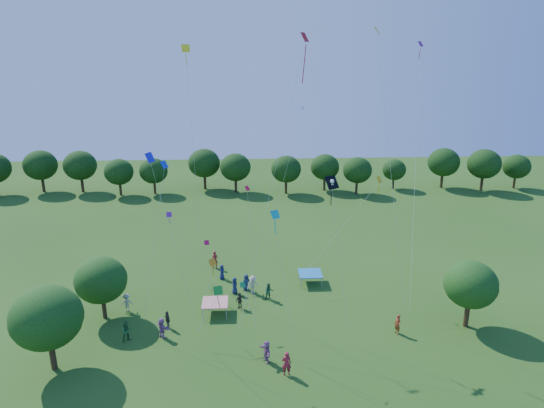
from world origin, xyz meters
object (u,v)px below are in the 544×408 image
at_px(near_tree_west, 47,318).
at_px(tent_red_stripe, 215,303).
at_px(near_tree_north, 101,280).
at_px(red_high_kite, 295,87).
at_px(tent_blue, 310,273).
at_px(near_tree_east, 471,285).
at_px(pirate_kite, 332,186).

xyz_separation_m(near_tree_west, tent_red_stripe, (11.06, 7.12, -3.10)).
height_order(near_tree_north, red_high_kite, red_high_kite).
bearing_deg(red_high_kite, tent_red_stripe, -174.17).
xyz_separation_m(near_tree_west, tent_blue, (19.98, 12.37, -3.10)).
xyz_separation_m(near_tree_west, red_high_kite, (17.76, 7.80, 14.97)).
xyz_separation_m(near_tree_west, near_tree_east, (31.86, 4.02, -0.35)).
xyz_separation_m(tent_blue, red_high_kite, (-2.23, -4.57, 18.07)).
bearing_deg(near_tree_north, red_high_kite, 3.37).
relative_size(pirate_kite, red_high_kite, 0.53).
distance_m(near_tree_east, tent_red_stripe, 21.21).
bearing_deg(tent_blue, near_tree_east, -35.09).
bearing_deg(tent_red_stripe, tent_blue, 30.48).
xyz_separation_m(tent_red_stripe, pirate_kite, (9.32, -2.68, 11.05)).
height_order(near_tree_east, tent_blue, near_tree_east).
height_order(tent_red_stripe, tent_blue, same).
bearing_deg(pirate_kite, near_tree_east, -2.09).
bearing_deg(pirate_kite, tent_blue, 92.86).
bearing_deg(tent_red_stripe, near_tree_east, -8.46).
relative_size(near_tree_east, pirate_kite, 0.50).
bearing_deg(near_tree_east, tent_blue, 144.91).
height_order(pirate_kite, red_high_kite, red_high_kite).
bearing_deg(near_tree_east, tent_red_stripe, 171.54).
distance_m(near_tree_west, near_tree_east, 32.12).
height_order(tent_blue, pirate_kite, pirate_kite).
distance_m(tent_red_stripe, tent_blue, 10.35).
distance_m(tent_blue, pirate_kite, 13.61).
distance_m(near_tree_north, near_tree_east, 30.30).
height_order(near_tree_north, tent_blue, near_tree_north).
bearing_deg(pirate_kite, red_high_kite, 127.99).
xyz_separation_m(tent_red_stripe, tent_blue, (8.92, 5.25, 0.00)).
height_order(near_tree_east, red_high_kite, red_high_kite).
xyz_separation_m(pirate_kite, red_high_kite, (-2.62, 3.36, 7.02)).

